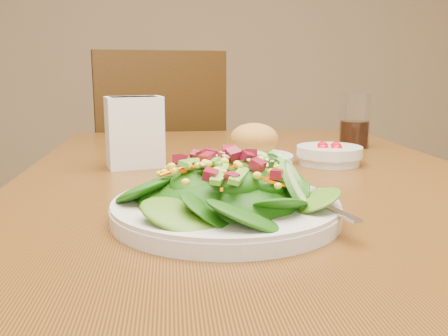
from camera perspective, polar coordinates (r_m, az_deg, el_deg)
The scene contains 7 objects.
dining_table at distance 0.96m, azimuth 3.67°, elevation -7.10°, with size 0.90×1.40×0.75m.
chair_far at distance 1.86m, azimuth -7.88°, elevation -1.69°, with size 0.57×0.57×1.01m.
salad_plate at distance 0.68m, azimuth 1.08°, elevation -3.09°, with size 0.31×0.31×0.09m.
bread_plate at distance 1.08m, azimuth 3.44°, elevation 2.47°, with size 0.17×0.17×0.09m.
tomato_bowl at distance 1.09m, azimuth 11.93°, elevation 1.52°, with size 0.14×0.14×0.05m.
drinking_glass at distance 1.33m, azimuth 14.70°, elevation 4.80°, with size 0.08×0.08×0.14m.
napkin_holder at distance 1.04m, azimuth -10.17°, elevation 4.27°, with size 0.12×0.09×0.15m.
Camera 1 is at (-0.16, -0.90, 0.96)m, focal length 40.00 mm.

